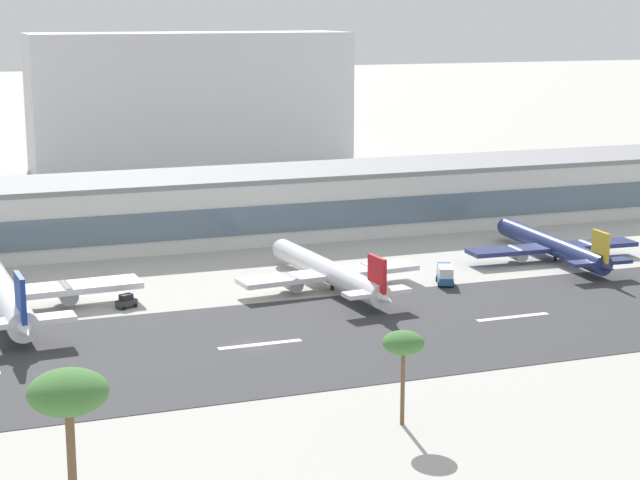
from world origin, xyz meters
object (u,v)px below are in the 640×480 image
object	(u,v)px
terminal_building	(237,205)
palm_tree_1	(68,396)
airliner_red_tail_gate_1	(332,273)
service_box_truck_0	(445,274)
airliner_navy_tail_gate_0	(3,294)
service_baggage_tug_1	(126,301)
airliner_gold_tail_gate_2	(555,247)
palm_tree_0	(403,344)
distant_hotel_block	(191,101)

from	to	relation	value
terminal_building	palm_tree_1	world-z (taller)	palm_tree_1
airliner_red_tail_gate_1	service_box_truck_0	size ratio (longest dim) A/B	6.55
airliner_navy_tail_gate_0	service_box_truck_0	xyz separation A→B (m)	(71.29, -6.09, -1.52)
airliner_red_tail_gate_1	palm_tree_1	xyz separation A→B (m)	(-52.06, -77.25, 11.86)
airliner_red_tail_gate_1	service_baggage_tug_1	size ratio (longest dim) A/B	11.83
airliner_gold_tail_gate_2	service_box_truck_0	bearing A→B (deg)	109.79
service_baggage_tug_1	palm_tree_0	size ratio (longest dim) A/B	0.33
terminal_building	airliner_gold_tail_gate_2	size ratio (longest dim) A/B	5.26
airliner_gold_tail_gate_2	palm_tree_0	bearing A→B (deg)	138.98
airliner_gold_tail_gate_2	service_baggage_tug_1	distance (m)	80.09
terminal_building	service_baggage_tug_1	xyz separation A→B (m)	(-30.79, -45.84, -5.58)
distant_hotel_block	airliner_red_tail_gate_1	world-z (taller)	distant_hotel_block
service_box_truck_0	service_baggage_tug_1	distance (m)	53.31
palm_tree_1	airliner_navy_tail_gate_0	bearing A→B (deg)	89.98
airliner_navy_tail_gate_0	service_box_truck_0	bearing A→B (deg)	-98.46
distant_hotel_block	palm_tree_1	distance (m)	231.43
terminal_building	airliner_navy_tail_gate_0	world-z (taller)	terminal_building
distant_hotel_block	airliner_gold_tail_gate_2	distance (m)	145.03
distant_hotel_block	airliner_navy_tail_gate_0	bearing A→B (deg)	-114.01
terminal_building	service_box_truck_0	world-z (taller)	terminal_building
service_baggage_tug_1	palm_tree_1	bearing A→B (deg)	51.37
terminal_building	service_baggage_tug_1	world-z (taller)	terminal_building
palm_tree_1	distant_hotel_block	bearing A→B (deg)	74.09
distant_hotel_block	service_baggage_tug_1	size ratio (longest dim) A/B	25.46
service_box_truck_0	distant_hotel_block	bearing A→B (deg)	24.55
terminal_building	airliner_gold_tail_gate_2	world-z (taller)	terminal_building
airliner_navy_tail_gate_0	airliner_gold_tail_gate_2	world-z (taller)	airliner_navy_tail_gate_0
airliner_gold_tail_gate_2	palm_tree_0	distance (m)	87.56
palm_tree_0	palm_tree_1	bearing A→B (deg)	-153.92
terminal_building	airliner_red_tail_gate_1	bearing A→B (deg)	-86.14
terminal_building	airliner_red_tail_gate_1	size ratio (longest dim) A/B	5.05
airliner_red_tail_gate_1	airliner_navy_tail_gate_0	bearing A→B (deg)	81.06
airliner_gold_tail_gate_2	palm_tree_0	size ratio (longest dim) A/B	3.75
distant_hotel_block	palm_tree_1	bearing A→B (deg)	-105.91
palm_tree_0	airliner_navy_tail_gate_0	bearing A→B (deg)	122.10
palm_tree_0	palm_tree_1	world-z (taller)	palm_tree_1
terminal_building	airliner_red_tail_gate_1	xyz separation A→B (m)	(3.13, -46.40, -3.80)
airliner_red_tail_gate_1	palm_tree_1	size ratio (longest dim) A/B	2.51
airliner_red_tail_gate_1	airliner_gold_tail_gate_2	size ratio (longest dim) A/B	1.04
terminal_building	palm_tree_0	bearing A→B (deg)	-95.68
airliner_red_tail_gate_1	service_box_truck_0	xyz separation A→B (m)	(19.25, -3.15, -1.03)
airliner_red_tail_gate_1	airliner_gold_tail_gate_2	distance (m)	46.32
distant_hotel_block	palm_tree_0	size ratio (longest dim) A/B	8.41
airliner_navy_tail_gate_0	airliner_red_tail_gate_1	bearing A→B (deg)	-96.81
airliner_red_tail_gate_1	service_box_truck_0	distance (m)	19.53
airliner_navy_tail_gate_0	airliner_red_tail_gate_1	distance (m)	52.12
distant_hotel_block	palm_tree_1	world-z (taller)	distant_hotel_block
airliner_red_tail_gate_1	palm_tree_0	xyz separation A→B (m)	(-13.56, -58.40, 6.54)
airliner_navy_tail_gate_0	terminal_building	bearing A→B (deg)	-51.95
service_baggage_tug_1	terminal_building	bearing A→B (deg)	-149.40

